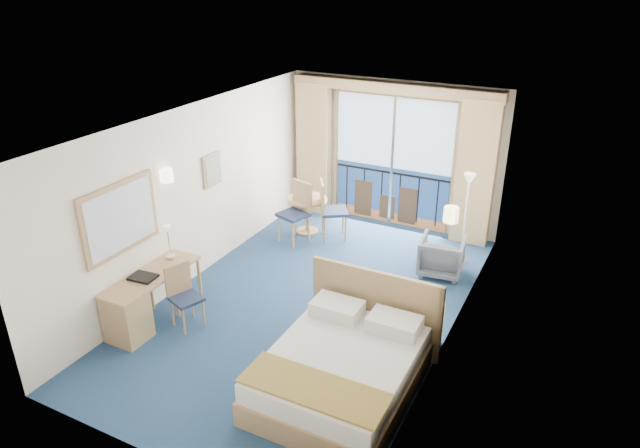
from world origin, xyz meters
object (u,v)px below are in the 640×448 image
Objects in this scene: floor_lamp at (468,196)px; round_table at (307,206)px; armchair at (442,256)px; table_chair_a at (329,207)px; desk at (133,309)px; table_chair_b at (297,208)px; bed at (343,367)px; nightstand at (421,328)px; desk_chair at (183,292)px.

round_table is at bearing -177.23° from floor_lamp.
table_chair_a is (-2.17, 0.36, 0.29)m from armchair.
round_table is (0.53, 3.88, 0.11)m from desk.
floor_lamp is 2.43m from table_chair_a.
table_chair_a is at bearing 52.98° from table_chair_b.
desk is (-2.92, -0.27, 0.08)m from bed.
bed is at bearing 78.97° from armchair.
bed is 1.91× the size of table_chair_a.
table_chair_b is (-2.38, 3.22, 0.30)m from bed.
floor_lamp is at bearing 28.17° from table_chair_b.
nightstand is (0.56, 1.15, -0.00)m from bed.
nightstand is at bearing -87.22° from floor_lamp.
bed is 3.20m from armchair.
table_chair_a is (-2.48, 2.40, 0.30)m from nightstand.
bed is 2.79× the size of round_table.
nightstand is 0.57× the size of table_chair_a.
table_chair_a is at bearing -16.08° from armchair.
table_chair_a reaches higher than desk.
round_table is (0.10, 3.36, 0.01)m from desk_chair.
floor_lamp is 4.61m from desk_chair.
table_chair_a is (1.00, 3.83, 0.22)m from desk.
desk is (-3.17, -3.46, 0.08)m from armchair.
floor_lamp is 5.29m from desk.
bed is 2.94m from desk.
round_table is at bearing 123.56° from bed.
floor_lamp reaches higher than desk_chair.
floor_lamp is (0.43, 3.74, 0.86)m from bed.
floor_lamp is (0.19, 0.55, 0.86)m from armchair.
nightstand is 3.46m from table_chair_a.
floor_lamp reaches higher than bed.
floor_lamp reaches higher than round_table.
table_chair_b is at bearing 81.26° from desk.
table_chair_a reaches higher than armchair.
armchair is 2.22m from table_chair_a.
desk_chair is (0.43, 0.51, 0.10)m from desk.
floor_lamp reaches higher than table_chair_b.
floor_lamp reaches higher than table_chair_a.
table_chair_b is (-0.46, -0.33, 0.00)m from table_chair_a.
bed is 2.51m from desk_chair.
bed reaches higher than table_chair_b.
bed is at bearing 176.89° from table_chair_a.
table_chair_a reaches higher than round_table.
armchair is 4.69m from desk.
desk is 2.03× the size of round_table.
bed is 1.37× the size of desk.
desk is at bearing 40.95° from armchair.
armchair is 0.64× the size of table_chair_a.
desk is 3.96m from table_chair_a.
floor_lamp is 2.90m from round_table.
bed is 3.00× the size of armchair.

